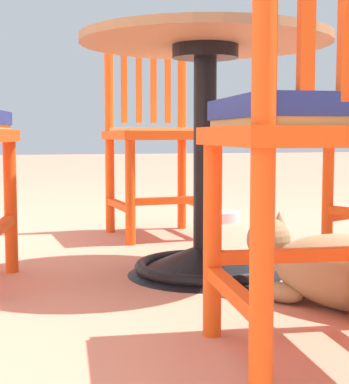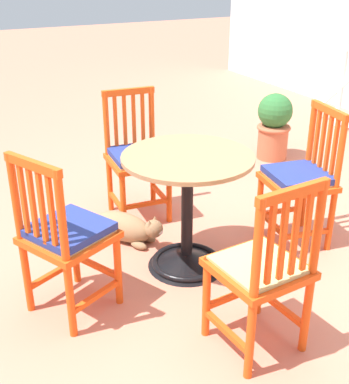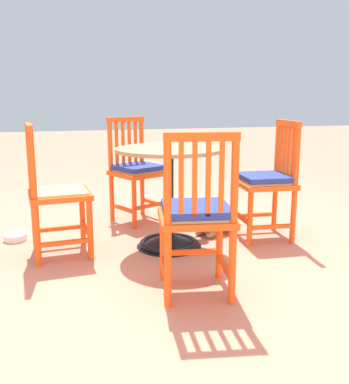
% 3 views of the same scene
% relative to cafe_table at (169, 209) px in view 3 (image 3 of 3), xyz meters
% --- Properties ---
extents(ground_plane, '(24.00, 24.00, 0.00)m').
position_rel_cafe_table_xyz_m(ground_plane, '(0.04, 0.04, -0.28)').
color(ground_plane, '#C6755B').
extents(cafe_table, '(0.76, 0.76, 0.73)m').
position_rel_cafe_table_xyz_m(cafe_table, '(0.00, 0.00, 0.00)').
color(cafe_table, black).
rests_on(cafe_table, ground_plane).
extents(orange_chair_facing_out, '(0.46, 0.46, 0.91)m').
position_rel_cafe_table_xyz_m(orange_chair_facing_out, '(0.06, 0.80, 0.16)').
color(orange_chair_facing_out, '#E04C14').
rests_on(orange_chair_facing_out, ground_plane).
extents(orange_chair_by_planter, '(0.43, 0.43, 0.91)m').
position_rel_cafe_table_xyz_m(orange_chair_by_planter, '(-0.78, 0.01, 0.16)').
color(orange_chair_by_planter, '#E04C14').
rests_on(orange_chair_by_planter, ground_plane).
extents(orange_chair_at_corner, '(0.53, 0.53, 0.91)m').
position_rel_cafe_table_xyz_m(orange_chair_at_corner, '(0.09, -0.76, 0.16)').
color(orange_chair_at_corner, '#E04C14').
rests_on(orange_chair_at_corner, ground_plane).
extents(orange_chair_tucked_in, '(0.43, 0.43, 0.91)m').
position_rel_cafe_table_xyz_m(orange_chair_tucked_in, '(0.79, -0.03, 0.15)').
color(orange_chair_tucked_in, '#E04C14').
rests_on(orange_chair_tucked_in, ground_plane).
extents(tabby_cat, '(0.55, 0.56, 0.23)m').
position_rel_cafe_table_xyz_m(tabby_cat, '(-0.45, -0.21, -0.19)').
color(tabby_cat, '#8E704C').
rests_on(tabby_cat, ground_plane).
extents(pet_water_bowl, '(0.17, 0.17, 0.05)m').
position_rel_cafe_table_xyz_m(pet_water_bowl, '(1.11, -0.45, -0.26)').
color(pet_water_bowl, silver).
rests_on(pet_water_bowl, ground_plane).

